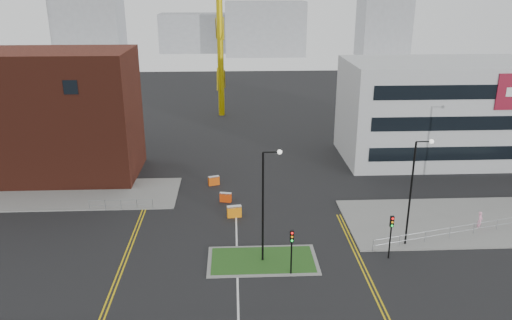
% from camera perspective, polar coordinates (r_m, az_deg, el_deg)
% --- Properties ---
extents(pavement_left, '(28.00, 8.00, 0.12)m').
position_cam_1_polar(pavement_left, '(55.97, -23.33, -3.68)').
color(pavement_left, slate).
rests_on(pavement_left, ground).
extents(pavement_right, '(24.00, 10.00, 0.12)m').
position_cam_1_polar(pavement_right, '(50.21, 23.89, -6.37)').
color(pavement_right, slate).
rests_on(pavement_right, ground).
extents(island_kerb, '(8.60, 4.60, 0.08)m').
position_cam_1_polar(island_kerb, '(39.87, 0.76, -11.41)').
color(island_kerb, slate).
rests_on(island_kerb, ground).
extents(grass_island, '(8.00, 4.00, 0.12)m').
position_cam_1_polar(grass_island, '(39.86, 0.76, -11.39)').
color(grass_island, '#214D19').
rests_on(grass_island, ground).
extents(brick_building, '(24.20, 10.07, 14.24)m').
position_cam_1_polar(brick_building, '(60.36, -24.94, 4.52)').
color(brick_building, '#4B1C12').
rests_on(brick_building, ground).
extents(office_block, '(25.00, 12.20, 12.00)m').
position_cam_1_polar(office_block, '(65.39, 21.02, 5.30)').
color(office_block, '#BABDBF').
rests_on(office_block, ground).
extents(streetlamp_island, '(1.46, 0.36, 9.18)m').
position_cam_1_polar(streetlamp_island, '(37.43, 1.13, -4.32)').
color(streetlamp_island, black).
rests_on(streetlamp_island, ground).
extents(streetlamp_right_near, '(1.46, 0.36, 9.18)m').
position_cam_1_polar(streetlamp_right_near, '(41.74, 17.63, -2.70)').
color(streetlamp_right_near, black).
rests_on(streetlamp_right_near, ground).
extents(traffic_light_island, '(0.28, 0.33, 3.65)m').
position_cam_1_polar(traffic_light_island, '(37.04, 4.10, -9.55)').
color(traffic_light_island, black).
rests_on(traffic_light_island, ground).
extents(traffic_light_right, '(0.28, 0.33, 3.65)m').
position_cam_1_polar(traffic_light_right, '(40.43, 15.20, -7.61)').
color(traffic_light_right, black).
rests_on(traffic_light_right, ground).
extents(railing_left, '(6.05, 0.05, 1.10)m').
position_cam_1_polar(railing_left, '(49.59, -15.18, -4.77)').
color(railing_left, gray).
rests_on(railing_left, ground).
extents(railing_right, '(19.05, 5.05, 1.10)m').
position_cam_1_polar(railing_right, '(47.26, 23.67, -6.98)').
color(railing_right, gray).
rests_on(railing_right, ground).
extents(centre_line, '(0.15, 30.00, 0.01)m').
position_cam_1_polar(centre_line, '(34.82, -2.05, -16.59)').
color(centre_line, silver).
rests_on(centre_line, ground).
extents(yellow_left_a, '(0.12, 24.00, 0.01)m').
position_cam_1_polar(yellow_left_a, '(42.50, -14.63, -10.08)').
color(yellow_left_a, gold).
rests_on(yellow_left_a, ground).
extents(yellow_left_b, '(0.12, 24.00, 0.01)m').
position_cam_1_polar(yellow_left_b, '(42.43, -14.22, -10.08)').
color(yellow_left_b, gold).
rests_on(yellow_left_b, ground).
extents(yellow_right_a, '(0.12, 20.00, 0.01)m').
position_cam_1_polar(yellow_right_a, '(39.33, 12.18, -12.43)').
color(yellow_right_a, gold).
rests_on(yellow_right_a, ground).
extents(yellow_right_b, '(0.12, 20.00, 0.01)m').
position_cam_1_polar(yellow_right_b, '(39.40, 12.61, -12.40)').
color(yellow_right_b, gold).
rests_on(yellow_right_b, ground).
extents(skyline_a, '(18.00, 12.00, 22.00)m').
position_cam_1_polar(skyline_a, '(151.83, -18.57, 14.81)').
color(skyline_a, gray).
rests_on(skyline_a, ground).
extents(skyline_b, '(24.00, 12.00, 16.00)m').
position_cam_1_polar(skyline_b, '(157.02, 1.03, 14.79)').
color(skyline_b, gray).
rests_on(skyline_b, ground).
extents(skyline_c, '(14.00, 12.00, 28.00)m').
position_cam_1_polar(skyline_c, '(157.93, 14.49, 16.42)').
color(skyline_c, gray).
rests_on(skyline_c, ground).
extents(skyline_d, '(30.00, 12.00, 12.00)m').
position_cam_1_polar(skyline_d, '(167.01, -5.58, 14.29)').
color(skyline_d, gray).
rests_on(skyline_d, ground).
extents(pedestrian, '(0.71, 0.71, 1.66)m').
position_cam_1_polar(pedestrian, '(48.51, 24.22, -6.32)').
color(pedestrian, '#F49EC0').
rests_on(pedestrian, ground).
extents(barrier_left, '(1.21, 0.63, 0.97)m').
position_cam_1_polar(barrier_left, '(49.84, -3.49, -4.24)').
color(barrier_left, '#DC400C').
rests_on(barrier_left, ground).
extents(barrier_mid, '(1.25, 0.76, 1.00)m').
position_cam_1_polar(barrier_mid, '(54.04, -4.84, -2.33)').
color(barrier_mid, '#DA510C').
rests_on(barrier_mid, ground).
extents(barrier_right, '(1.38, 0.65, 1.12)m').
position_cam_1_polar(barrier_right, '(46.62, -2.50, -5.84)').
color(barrier_right, orange).
rests_on(barrier_right, ground).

